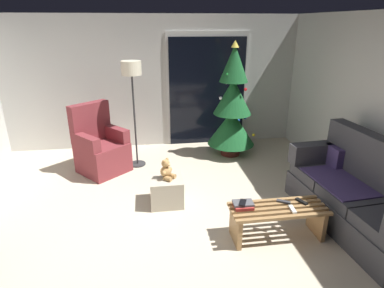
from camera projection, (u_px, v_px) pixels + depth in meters
ground_plane at (167, 233)px, 3.80m from camera, size 7.00×7.00×0.00m
wall_back at (154, 83)px, 6.18m from camera, size 5.72×0.12×2.50m
patio_door_frame at (207, 90)px, 6.31m from camera, size 1.60×0.02×2.20m
patio_door_glass at (207, 92)px, 6.31m from camera, size 1.50×0.02×2.10m
couch at (360, 196)px, 3.83m from camera, size 0.92×1.99×1.08m
coffee_table at (278, 217)px, 3.65m from camera, size 1.10×0.40×0.40m
remote_graphite at (283, 202)px, 3.69m from camera, size 0.16×0.12×0.02m
remote_white at (293, 209)px, 3.54m from camera, size 0.06×0.16×0.02m
remote_black at (302, 201)px, 3.70m from camera, size 0.10×0.16×0.02m
book_stack at (243, 205)px, 3.60m from camera, size 0.23×0.18×0.06m
cell_phone at (243, 202)px, 3.58m from camera, size 0.12×0.16×0.01m
christmas_tree at (232, 107)px, 5.75m from camera, size 0.86×0.86×2.07m
armchair at (100, 148)px, 5.28m from camera, size 0.97×0.97×1.13m
floor_lamp at (132, 79)px, 5.10m from camera, size 0.32×0.32×1.78m
ottoman at (166, 191)px, 4.38m from camera, size 0.44×0.44×0.38m
teddy_bear_honey at (166, 170)px, 4.26m from camera, size 0.22×0.21×0.29m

